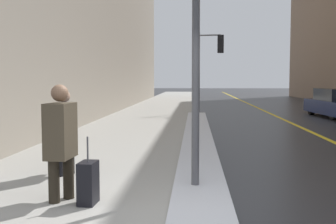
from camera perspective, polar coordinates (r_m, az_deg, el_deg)
sidewalk_slab at (r=19.95m, az=-2.56°, el=-0.54°), size 4.00×80.00×0.01m
road_centre_stripe at (r=20.20m, az=14.61°, el=-0.63°), size 0.16×80.00×0.00m
snow_bank_curb at (r=12.09m, az=4.06°, el=-3.57°), size 0.84×17.78×0.10m
lamp_post at (r=6.52m, az=3.81°, el=13.04°), size 0.28×0.28×4.47m
traffic_light_near at (r=21.59m, az=5.95°, el=7.71°), size 1.31×0.35×4.12m
pedestrian_trailing at (r=6.11m, az=-14.35°, el=-3.30°), size 0.35×0.56×1.66m
pedestrian_with_shoulder_bag at (r=7.76m, az=-13.82°, el=-2.16°), size 0.32×0.72×1.55m
rolling_suitcase at (r=5.98m, az=-10.77°, el=-9.45°), size 0.24×0.37×0.95m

